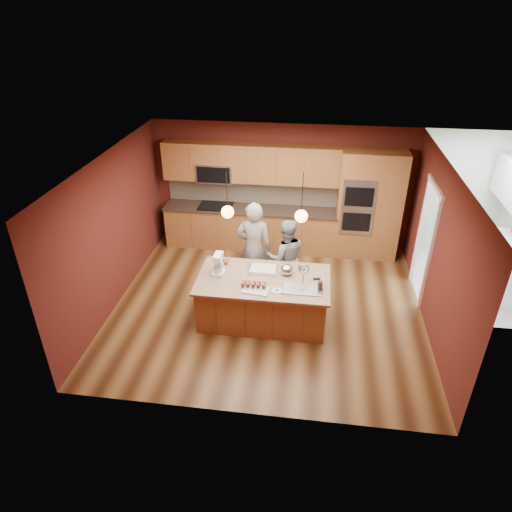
# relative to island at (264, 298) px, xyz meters

# --- Properties ---
(floor) EXTENTS (5.50, 5.50, 0.00)m
(floor) POSITION_rel_island_xyz_m (0.02, 0.38, -0.42)
(floor) COLOR #3E2310
(floor) RESTS_ON ground
(ceiling) EXTENTS (5.50, 5.50, 0.00)m
(ceiling) POSITION_rel_island_xyz_m (0.02, 0.38, 2.28)
(ceiling) COLOR silver
(ceiling) RESTS_ON ground
(wall_back) EXTENTS (5.50, 0.00, 5.50)m
(wall_back) POSITION_rel_island_xyz_m (0.02, 2.88, 0.93)
(wall_back) COLOR #501B16
(wall_back) RESTS_ON ground
(wall_front) EXTENTS (5.50, 0.00, 5.50)m
(wall_front) POSITION_rel_island_xyz_m (0.02, -2.12, 0.93)
(wall_front) COLOR #501B16
(wall_front) RESTS_ON ground
(wall_left) EXTENTS (0.00, 5.00, 5.00)m
(wall_left) POSITION_rel_island_xyz_m (-2.73, 0.38, 0.93)
(wall_left) COLOR #501B16
(wall_left) RESTS_ON ground
(wall_right) EXTENTS (0.00, 5.00, 5.00)m
(wall_right) POSITION_rel_island_xyz_m (2.77, 0.38, 0.93)
(wall_right) COLOR #501B16
(wall_right) RESTS_ON ground
(cabinet_run) EXTENTS (3.74, 0.64, 2.30)m
(cabinet_run) POSITION_rel_island_xyz_m (-0.65, 2.62, 0.57)
(cabinet_run) COLOR brown
(cabinet_run) RESTS_ON floor
(oven_column) EXTENTS (1.30, 0.62, 2.30)m
(oven_column) POSITION_rel_island_xyz_m (1.87, 2.57, 0.73)
(oven_column) COLOR brown
(oven_column) RESTS_ON floor
(doorway_trim) EXTENTS (0.08, 1.11, 2.20)m
(doorway_trim) POSITION_rel_island_xyz_m (2.75, 1.18, 0.63)
(doorway_trim) COLOR white
(doorway_trim) RESTS_ON wall_right
(pendant_left) EXTENTS (0.20, 0.20, 0.80)m
(pendant_left) POSITION_rel_island_xyz_m (-0.59, 0.00, 1.59)
(pendant_left) COLOR black
(pendant_left) RESTS_ON ceiling
(pendant_right) EXTENTS (0.20, 0.20, 0.80)m
(pendant_right) POSITION_rel_island_xyz_m (0.56, 0.00, 1.59)
(pendant_right) COLOR black
(pendant_right) RESTS_ON ceiling
(island) EXTENTS (2.21, 1.25, 1.20)m
(island) POSITION_rel_island_xyz_m (0.00, 0.00, 0.00)
(island) COLOR brown
(island) RESTS_ON floor
(person_left) EXTENTS (0.67, 0.46, 1.80)m
(person_left) POSITION_rel_island_xyz_m (-0.30, 0.88, 0.48)
(person_left) COLOR black
(person_left) RESTS_ON floor
(person_right) EXTENTS (0.84, 0.71, 1.50)m
(person_right) POSITION_rel_island_xyz_m (0.29, 0.88, 0.33)
(person_right) COLOR gray
(person_right) RESTS_ON floor
(stand_mixer) EXTENTS (0.21, 0.28, 0.37)m
(stand_mixer) POSITION_rel_island_xyz_m (-0.79, 0.07, 0.56)
(stand_mixer) COLOR white
(stand_mixer) RESTS_ON island
(sheet_cake) EXTENTS (0.51, 0.38, 0.05)m
(sheet_cake) POSITION_rel_island_xyz_m (-0.06, 0.26, 0.42)
(sheet_cake) COLOR silver
(sheet_cake) RESTS_ON island
(cooling_rack) EXTENTS (0.46, 0.36, 0.02)m
(cooling_rack) POSITION_rel_island_xyz_m (-0.09, -0.35, 0.41)
(cooling_rack) COLOR #ADAFB4
(cooling_rack) RESTS_ON island
(mixing_bowl) EXTENTS (0.22, 0.22, 0.19)m
(mixing_bowl) POSITION_rel_island_xyz_m (0.36, 0.20, 0.49)
(mixing_bowl) COLOR silver
(mixing_bowl) RESTS_ON island
(plate) EXTENTS (0.17, 0.17, 0.01)m
(plate) POSITION_rel_island_xyz_m (0.24, -0.33, 0.40)
(plate) COLOR silver
(plate) RESTS_ON island
(tumbler) EXTENTS (0.08, 0.08, 0.15)m
(tumbler) POSITION_rel_island_xyz_m (0.92, -0.20, 0.47)
(tumbler) COLOR #3E2215
(tumbler) RESTS_ON island
(phone) EXTENTS (0.13, 0.08, 0.01)m
(phone) POSITION_rel_island_xyz_m (0.87, 0.11, 0.40)
(phone) COLOR black
(phone) RESTS_ON island
(cupcakes_left) EXTENTS (0.17, 0.17, 0.08)m
(cupcakes_left) POSITION_rel_island_xyz_m (-0.77, 0.43, 0.43)
(cupcakes_left) COLOR #B57941
(cupcakes_left) RESTS_ON island
(cupcakes_rack) EXTENTS (0.42, 0.17, 0.08)m
(cupcakes_rack) POSITION_rel_island_xyz_m (-0.15, -0.25, 0.45)
(cupcakes_rack) COLOR #B57941
(cupcakes_rack) RESTS_ON island
(cupcakes_right) EXTENTS (0.14, 0.21, 0.06)m
(cupcakes_right) POSITION_rel_island_xyz_m (0.60, 0.45, 0.43)
(cupcakes_right) COLOR #B57941
(cupcakes_right) RESTS_ON island
(washer) EXTENTS (0.88, 0.89, 1.10)m
(washer) POSITION_rel_island_xyz_m (4.26, 1.23, 0.13)
(washer) COLOR white
(washer) RESTS_ON floor
(dryer) EXTENTS (0.73, 0.74, 0.99)m
(dryer) POSITION_rel_island_xyz_m (4.20, 1.95, 0.07)
(dryer) COLOR white
(dryer) RESTS_ON floor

